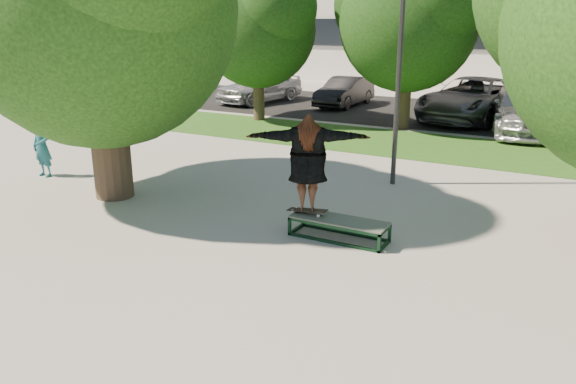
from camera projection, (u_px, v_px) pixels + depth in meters
The scene contains 13 objects.
ground at pixel (247, 246), 9.98m from camera, with size 120.00×120.00×0.00m, color #9D9790.
grass_strip at pixel (439, 147), 17.47m from camera, with size 30.00×4.00×0.02m, color #284E16.
asphalt_strip at pixel (455, 115), 23.37m from camera, with size 40.00×8.00×0.01m, color black.
bg_tree_left at pixel (257, 21), 21.15m from camera, with size 5.28×4.51×5.77m.
bg_tree_mid at pixel (407, 13), 19.39m from camera, with size 5.76×4.92×6.24m.
lamppost at pixel (400, 51), 12.77m from camera, with size 0.25×0.15×6.11m.
grind_box at pixel (339, 229), 10.25m from camera, with size 1.80×0.60×0.38m.
skater_rig at pixel (308, 163), 10.20m from camera, with size 2.27×1.48×1.89m.
bystander at pixel (42, 146), 14.11m from camera, with size 0.57×0.37×1.56m, color #195560.
car_silver_a at pixel (260, 86), 26.56m from camera, with size 1.86×4.61×1.57m, color silver.
car_dark at pixel (345, 92), 25.47m from camera, with size 1.37×3.94×1.30m, color black.
car_grey at pixel (472, 99), 21.98m from camera, with size 2.73×5.92×1.65m, color slate.
car_silver_b at pixel (526, 109), 19.68m from camera, with size 2.26×5.55×1.61m, color #BAB9BE.
Camera 1 is at (5.07, -7.76, 3.89)m, focal length 35.00 mm.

